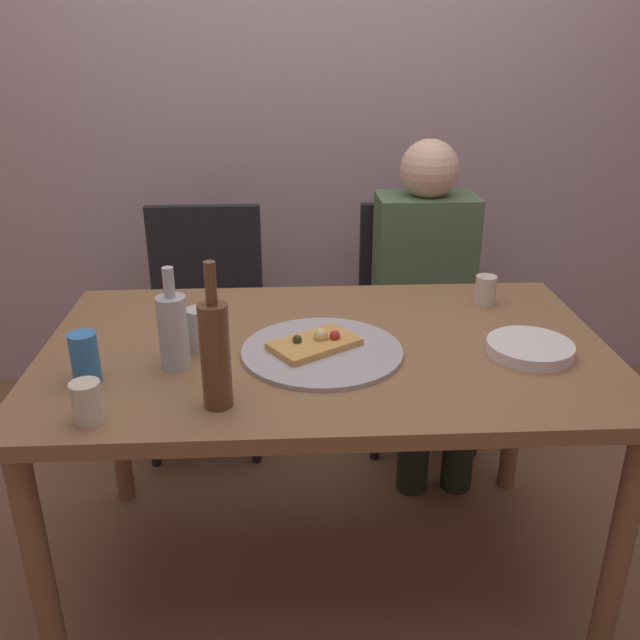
{
  "coord_description": "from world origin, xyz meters",
  "views": [
    {
      "loc": [
        -0.1,
        -1.61,
        1.52
      ],
      "look_at": [
        -0.01,
        0.05,
        0.81
      ],
      "focal_mm": 38.08,
      "sensor_mm": 36.0,
      "label": 1
    }
  ],
  "objects": [
    {
      "name": "chair_right",
      "position": [
        0.41,
        0.84,
        0.51
      ],
      "size": [
        0.44,
        0.44,
        0.9
      ],
      "rotation": [
        0.0,
        0.0,
        3.14
      ],
      "color": "black",
      "rests_on": "ground_plane"
    },
    {
      "name": "soda_can",
      "position": [
        -0.57,
        -0.17,
        0.82
      ],
      "size": [
        0.07,
        0.07,
        0.12
      ],
      "primitive_type": "cylinder",
      "color": "#337AC1",
      "rests_on": "dining_table"
    },
    {
      "name": "wine_glass",
      "position": [
        -0.52,
        -0.35,
        0.8
      ],
      "size": [
        0.06,
        0.06,
        0.09
      ],
      "primitive_type": "cylinder",
      "color": "beige",
      "rests_on": "dining_table"
    },
    {
      "name": "back_wall",
      "position": [
        0.0,
        1.33,
        1.3
      ],
      "size": [
        6.0,
        0.1,
        2.6
      ],
      "primitive_type": "cube",
      "color": "#B29EA3",
      "rests_on": "ground_plane"
    },
    {
      "name": "tumbler_near",
      "position": [
        0.49,
        0.26,
        0.8
      ],
      "size": [
        0.06,
        0.06,
        0.09
      ],
      "primitive_type": "cylinder",
      "color": "beige",
      "rests_on": "dining_table"
    },
    {
      "name": "dining_table",
      "position": [
        0.0,
        0.0,
        0.67
      ],
      "size": [
        1.48,
        0.88,
        0.76
      ],
      "color": "olive",
      "rests_on": "ground_plane"
    },
    {
      "name": "plate_stack",
      "position": [
        0.51,
        -0.08,
        0.77
      ],
      "size": [
        0.22,
        0.22,
        0.03
      ],
      "primitive_type": "cylinder",
      "color": "white",
      "rests_on": "dining_table"
    },
    {
      "name": "guest_in_sweater",
      "position": [
        0.41,
        0.69,
        0.64
      ],
      "size": [
        0.36,
        0.56,
        1.17
      ],
      "rotation": [
        0.0,
        0.0,
        3.14
      ],
      "color": "#4C6B47",
      "rests_on": "ground_plane"
    },
    {
      "name": "tumbler_far",
      "position": [
        -0.33,
        -0.01,
        0.81
      ],
      "size": [
        0.07,
        0.07,
        0.11
      ],
      "primitive_type": "cylinder",
      "color": "#B7C6BC",
      "rests_on": "dining_table"
    },
    {
      "name": "pizza_slice_last",
      "position": [
        -0.03,
        -0.04,
        0.78
      ],
      "size": [
        0.26,
        0.23,
        0.05
      ],
      "color": "tan",
      "rests_on": "pizza_tray"
    },
    {
      "name": "ground_plane",
      "position": [
        0.0,
        0.0,
        0.0
      ],
      "size": [
        8.0,
        8.0,
        0.0
      ],
      "primitive_type": "plane",
      "color": "brown"
    },
    {
      "name": "chair_left",
      "position": [
        -0.42,
        0.84,
        0.51
      ],
      "size": [
        0.44,
        0.44,
        0.9
      ],
      "rotation": [
        0.0,
        0.0,
        3.14
      ],
      "color": "black",
      "rests_on": "ground_plane"
    },
    {
      "name": "wine_bottle",
      "position": [
        -0.26,
        -0.3,
        0.88
      ],
      "size": [
        0.07,
        0.07,
        0.33
      ],
      "color": "brown",
      "rests_on": "dining_table"
    },
    {
      "name": "beer_bottle",
      "position": [
        -0.37,
        -0.11,
        0.86
      ],
      "size": [
        0.07,
        0.07,
        0.26
      ],
      "color": "#B2BCC1",
      "rests_on": "dining_table"
    },
    {
      "name": "pizza_tray",
      "position": [
        -0.01,
        -0.05,
        0.76
      ],
      "size": [
        0.41,
        0.41,
        0.01
      ],
      "primitive_type": "cylinder",
      "color": "#ADADB2",
      "rests_on": "dining_table"
    }
  ]
}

